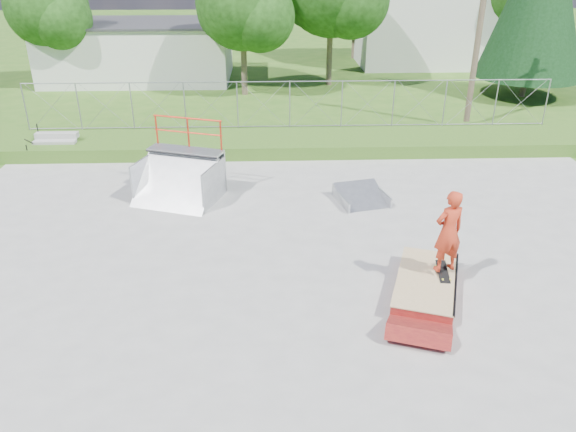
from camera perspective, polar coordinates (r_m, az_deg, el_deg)
name	(u,v)px	position (r m, az deg, el deg)	size (l,w,h in m)	color
ground	(308,285)	(12.74, 2.02, -7.03)	(120.00, 120.00, 0.00)	#315C1A
concrete_pad	(308,284)	(12.73, 2.02, -6.96)	(20.00, 16.00, 0.04)	gray
grass_berm	(291,141)	(21.26, 0.28, 7.58)	(24.00, 3.00, 0.50)	#315C1A
grind_box	(426,286)	(12.73, 13.81, -6.88)	(2.02, 2.85, 0.38)	maroon
quarter_pipe	(176,164)	(16.72, -11.32, 5.15)	(2.30, 1.94, 2.30)	#9D9FA4
flat_bank_ramp	(362,196)	(16.74, 7.49, 1.98)	(1.35, 1.44, 0.41)	#9D9FA4
skateboard	(443,272)	(12.86, 15.46, -5.50)	(0.22, 0.80, 0.02)	black
skater	(448,235)	(12.41, 15.96, -1.82)	(0.68, 0.45, 1.86)	red
concrete_stairs	(54,147)	(21.83, -22.68, 6.46)	(1.50, 1.60, 0.80)	gray
chain_link_fence	(290,105)	(21.89, 0.18, 11.26)	(20.00, 0.06, 1.80)	gray
utility_building_flat	(140,52)	(33.88, -14.83, 15.84)	(10.00, 6.00, 3.00)	silver
gable_house	(425,0)	(38.09, 13.78, 20.54)	(8.40, 6.08, 8.94)	silver
utility_pole	(480,27)	(24.33, 18.89, 17.67)	(0.24, 0.24, 8.00)	#4F3D32
tree_left_near	(247,7)	(28.65, -4.16, 20.43)	(4.76, 4.48, 6.65)	#4F3D32
tree_left_far	(51,10)	(32.55, -22.97, 18.71)	(4.42, 4.16, 6.18)	#4F3D32
tree_back_mid	(360,1)	(39.14, 7.30, 20.85)	(4.08, 3.84, 5.70)	#4F3D32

